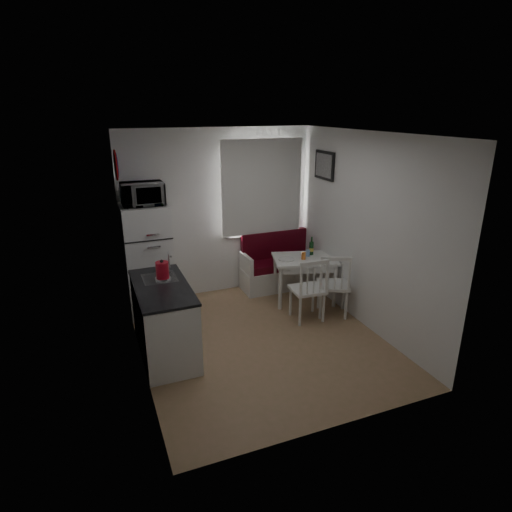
{
  "coord_description": "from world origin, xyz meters",
  "views": [
    {
      "loc": [
        -1.88,
        -4.54,
        2.87
      ],
      "look_at": [
        0.13,
        0.5,
        0.98
      ],
      "focal_mm": 30.0,
      "sensor_mm": 36.0,
      "label": 1
    }
  ],
  "objects_px": {
    "kitchen_counter": "(164,319)",
    "microwave": "(143,194)",
    "dining_table": "(305,263)",
    "bench": "(280,269)",
    "kettle": "(162,270)",
    "chair_right": "(337,279)",
    "chair_left": "(311,283)",
    "fridge": "(148,260)",
    "wine_bottle": "(311,246)"
  },
  "relations": [
    {
      "from": "chair_left",
      "to": "microwave",
      "type": "relative_size",
      "value": 0.9
    },
    {
      "from": "wine_bottle",
      "to": "fridge",
      "type": "bearing_deg",
      "value": 170.19
    },
    {
      "from": "chair_right",
      "to": "bench",
      "type": "bearing_deg",
      "value": 127.44
    },
    {
      "from": "dining_table",
      "to": "fridge",
      "type": "relative_size",
      "value": 0.67
    },
    {
      "from": "microwave",
      "to": "bench",
      "type": "bearing_deg",
      "value": 4.26
    },
    {
      "from": "bench",
      "to": "wine_bottle",
      "type": "relative_size",
      "value": 4.61
    },
    {
      "from": "kettle",
      "to": "fridge",
      "type": "bearing_deg",
      "value": 91.59
    },
    {
      "from": "kitchen_counter",
      "to": "chair_left",
      "type": "distance_m",
      "value": 2.04
    },
    {
      "from": "chair_left",
      "to": "kettle",
      "type": "xyz_separation_m",
      "value": [
        -1.99,
        0.11,
        0.44
      ]
    },
    {
      "from": "chair_right",
      "to": "kettle",
      "type": "bearing_deg",
      "value": -157.23
    },
    {
      "from": "chair_right",
      "to": "wine_bottle",
      "type": "bearing_deg",
      "value": 115.32
    },
    {
      "from": "dining_table",
      "to": "fridge",
      "type": "bearing_deg",
      "value": -177.01
    },
    {
      "from": "kitchen_counter",
      "to": "dining_table",
      "type": "bearing_deg",
      "value": 17.58
    },
    {
      "from": "dining_table",
      "to": "chair_right",
      "type": "height_order",
      "value": "chair_right"
    },
    {
      "from": "kitchen_counter",
      "to": "dining_table",
      "type": "distance_m",
      "value": 2.4
    },
    {
      "from": "kitchen_counter",
      "to": "microwave",
      "type": "relative_size",
      "value": 2.36
    },
    {
      "from": "bench",
      "to": "microwave",
      "type": "relative_size",
      "value": 2.33
    },
    {
      "from": "fridge",
      "to": "kettle",
      "type": "xyz_separation_m",
      "value": [
        0.03,
        -1.08,
        0.22
      ]
    },
    {
      "from": "kitchen_counter",
      "to": "wine_bottle",
      "type": "distance_m",
      "value": 2.61
    },
    {
      "from": "kitchen_counter",
      "to": "microwave",
      "type": "xyz_separation_m",
      "value": [
        0.02,
        1.19,
        1.31
      ]
    },
    {
      "from": "chair_left",
      "to": "microwave",
      "type": "xyz_separation_m",
      "value": [
        -2.02,
        1.14,
        1.18
      ]
    },
    {
      "from": "bench",
      "to": "kettle",
      "type": "bearing_deg",
      "value": -150.69
    },
    {
      "from": "chair_left",
      "to": "wine_bottle",
      "type": "height_order",
      "value": "wine_bottle"
    },
    {
      "from": "chair_right",
      "to": "microwave",
      "type": "distance_m",
      "value": 2.93
    },
    {
      "from": "kitchen_counter",
      "to": "microwave",
      "type": "height_order",
      "value": "microwave"
    },
    {
      "from": "microwave",
      "to": "wine_bottle",
      "type": "relative_size",
      "value": 1.98
    },
    {
      "from": "kitchen_counter",
      "to": "fridge",
      "type": "relative_size",
      "value": 0.82
    },
    {
      "from": "dining_table",
      "to": "fridge",
      "type": "xyz_separation_m",
      "value": [
        -2.27,
        0.52,
        0.18
      ]
    },
    {
      "from": "kitchen_counter",
      "to": "dining_table",
      "type": "relative_size",
      "value": 1.22
    },
    {
      "from": "bench",
      "to": "kettle",
      "type": "distance_m",
      "value": 2.54
    },
    {
      "from": "dining_table",
      "to": "microwave",
      "type": "relative_size",
      "value": 1.93
    },
    {
      "from": "bench",
      "to": "chair_right",
      "type": "bearing_deg",
      "value": -77.88
    },
    {
      "from": "chair_left",
      "to": "microwave",
      "type": "height_order",
      "value": "microwave"
    },
    {
      "from": "bench",
      "to": "chair_right",
      "type": "relative_size",
      "value": 2.22
    },
    {
      "from": "dining_table",
      "to": "wine_bottle",
      "type": "relative_size",
      "value": 3.82
    },
    {
      "from": "kitchen_counter",
      "to": "chair_left",
      "type": "relative_size",
      "value": 2.61
    },
    {
      "from": "dining_table",
      "to": "fridge",
      "type": "distance_m",
      "value": 2.33
    },
    {
      "from": "chair_left",
      "to": "bench",
      "type": "bearing_deg",
      "value": 87.34
    },
    {
      "from": "chair_right",
      "to": "wine_bottle",
      "type": "relative_size",
      "value": 2.07
    },
    {
      "from": "chair_right",
      "to": "fridge",
      "type": "distance_m",
      "value": 2.71
    },
    {
      "from": "bench",
      "to": "chair_left",
      "type": "xyz_separation_m",
      "value": [
        -0.14,
        -1.3,
        0.27
      ]
    },
    {
      "from": "chair_right",
      "to": "microwave",
      "type": "height_order",
      "value": "microwave"
    },
    {
      "from": "chair_right",
      "to": "kettle",
      "type": "xyz_separation_m",
      "value": [
        -2.4,
        0.11,
        0.44
      ]
    },
    {
      "from": "bench",
      "to": "fridge",
      "type": "xyz_separation_m",
      "value": [
        -2.15,
        -0.11,
        0.49
      ]
    },
    {
      "from": "microwave",
      "to": "wine_bottle",
      "type": "bearing_deg",
      "value": -8.66
    },
    {
      "from": "kettle",
      "to": "wine_bottle",
      "type": "distance_m",
      "value": 2.5
    },
    {
      "from": "fridge",
      "to": "chair_right",
      "type": "bearing_deg",
      "value": -26.05
    },
    {
      "from": "kitchen_counter",
      "to": "chair_right",
      "type": "distance_m",
      "value": 2.45
    },
    {
      "from": "fridge",
      "to": "kettle",
      "type": "distance_m",
      "value": 1.1
    },
    {
      "from": "chair_left",
      "to": "chair_right",
      "type": "height_order",
      "value": "chair_right"
    }
  ]
}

